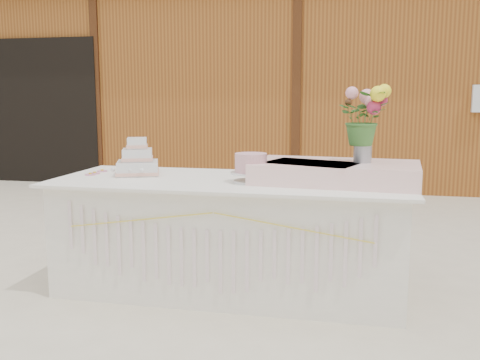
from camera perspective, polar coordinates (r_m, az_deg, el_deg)
ground at (r=3.82m, az=-0.97°, el=-11.44°), size 80.00×80.00×0.00m
barn at (r=9.52m, az=7.33°, el=10.94°), size 12.60×4.60×3.30m
cake_table at (r=3.70m, az=-1.00°, el=-5.82°), size 2.40×1.00×0.77m
wedding_cake at (r=3.90m, az=-10.86°, el=1.88°), size 0.38×0.38×0.27m
pink_cake_stand at (r=3.48m, az=1.17°, el=1.48°), size 0.27×0.27×0.19m
satin_runner at (r=3.54m, az=10.18°, el=0.81°), size 1.10×0.69×0.13m
flower_vase at (r=3.55m, az=12.96°, el=3.11°), size 0.12×0.12×0.16m
bouquet at (r=3.53m, az=13.10°, el=7.19°), size 0.32×0.28×0.35m
loose_flowers at (r=4.01m, az=-14.22°, el=0.79°), size 0.16×0.37×0.02m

